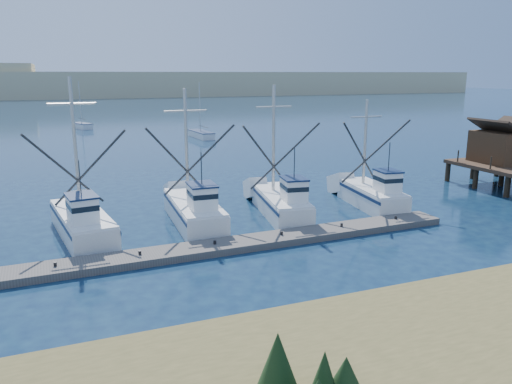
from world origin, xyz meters
The scene contains 6 objects.
ground centered at (0.00, 0.00, 0.00)m, with size 500.00×500.00×0.00m, color #0D1D39.
floating_dock centered at (-5.95, 5.41, 0.20)m, with size 29.35×1.96×0.39m, color #57514D.
dune_ridge centered at (0.00, 210.00, 5.00)m, with size 360.00×60.00×10.00m, color tan.
trawler_fleet centered at (-6.21, 10.20, 0.94)m, with size 29.16×8.30×9.19m.
sailboat_near centered at (6.54, 52.86, 0.49)m, with size 2.37×6.93×8.10m.
sailboat_far centered at (-9.24, 72.57, 0.50)m, with size 3.39×5.20×8.10m.
Camera 1 is at (-13.31, -19.03, 9.33)m, focal length 35.00 mm.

